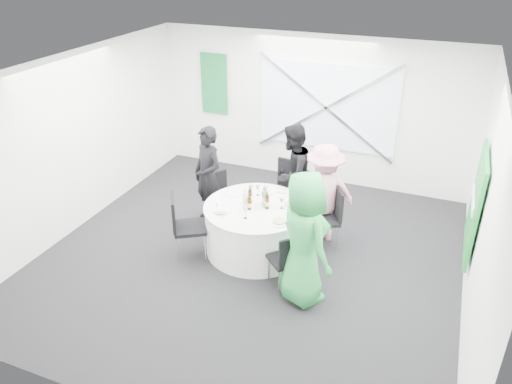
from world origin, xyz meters
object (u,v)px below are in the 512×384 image
at_px(person_woman_green, 304,239).
at_px(chair_back_right, 330,213).
at_px(person_man_back, 292,173).
at_px(green_water_bottle, 265,199).
at_px(chair_front_right, 288,257).
at_px(chair_back_left, 220,195).
at_px(person_man_back_left, 208,176).
at_px(clear_water_bottle, 245,199).
at_px(chair_front_left, 183,222).
at_px(chair_back, 287,185).
at_px(person_woman_pink, 324,194).
at_px(banquet_table, 256,228).

bearing_deg(person_woman_green, chair_back_right, -50.72).
bearing_deg(person_man_back, green_water_bottle, 6.15).
relative_size(chair_back_right, chair_front_right, 1.11).
xyz_separation_m(chair_back_left, person_man_back_left, (-0.22, 0.01, 0.31)).
xyz_separation_m(chair_front_right, green_water_bottle, (-0.62, 0.78, 0.37)).
bearing_deg(chair_back_right, clear_water_bottle, -91.43).
bearing_deg(chair_front_left, person_man_back, -65.16).
height_order(chair_back_left, person_man_back_left, person_man_back_left).
distance_m(chair_back, clear_water_bottle, 1.23).
bearing_deg(chair_front_right, chair_back, -116.62).
distance_m(chair_back_left, chair_front_right, 2.05).
relative_size(chair_back_right, green_water_bottle, 3.11).
bearing_deg(chair_back, person_woman_pink, -25.17).
bearing_deg(person_woman_green, clear_water_bottle, 5.64).
relative_size(banquet_table, person_woman_pink, 0.97).
xyz_separation_m(banquet_table, person_woman_green, (0.98, -0.82, 0.54)).
bearing_deg(chair_front_left, banquet_table, -90.00).
bearing_deg(banquet_table, person_man_back, 80.54).
distance_m(person_woman_green, green_water_bottle, 1.22).
relative_size(chair_back_right, chair_front_left, 0.95).
relative_size(chair_back_right, person_man_back_left, 0.59).
xyz_separation_m(chair_back, person_man_back, (0.08, -0.01, 0.24)).
bearing_deg(banquet_table, chair_back, 84.72).
bearing_deg(chair_back_right, person_woman_pink, -164.63).
height_order(chair_back, person_woman_pink, person_woman_pink).
bearing_deg(person_woman_pink, clear_water_bottle, -2.93).
distance_m(person_man_back_left, clear_water_bottle, 1.09).
relative_size(person_man_back_left, person_woman_pink, 1.04).
bearing_deg(chair_front_left, chair_back_right, -92.10).
distance_m(chair_back_right, person_woman_pink, 0.32).
distance_m(chair_front_right, person_man_back, 1.96).
distance_m(chair_back, chair_front_right, 1.96).
relative_size(chair_back_left, person_woman_pink, 0.56).
bearing_deg(green_water_bottle, chair_back_left, 153.31).
bearing_deg(person_man_back_left, person_woman_pink, 31.54).
xyz_separation_m(person_man_back, person_woman_pink, (0.65, -0.43, -0.04)).
bearing_deg(chair_back, clear_water_bottle, -97.23).
height_order(chair_front_right, person_woman_pink, person_woman_pink).
relative_size(person_man_back_left, person_woman_green, 0.91).
bearing_deg(chair_back, person_woman_green, -60.41).
height_order(person_woman_pink, clear_water_bottle, person_woman_pink).
height_order(chair_back_right, chair_front_left, chair_front_left).
relative_size(banquet_table, clear_water_bottle, 5.41).
xyz_separation_m(chair_front_left, person_man_back_left, (-0.15, 1.13, 0.23)).
xyz_separation_m(chair_back_right, person_man_back, (-0.81, 0.59, 0.27)).
bearing_deg(chair_front_left, green_water_bottle, -90.97).
bearing_deg(clear_water_bottle, person_woman_green, -34.20).
bearing_deg(person_woman_pink, person_man_back, -72.63).
relative_size(chair_front_right, green_water_bottle, 2.80).
xyz_separation_m(person_man_back, green_water_bottle, (-0.06, -1.06, 0.04)).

